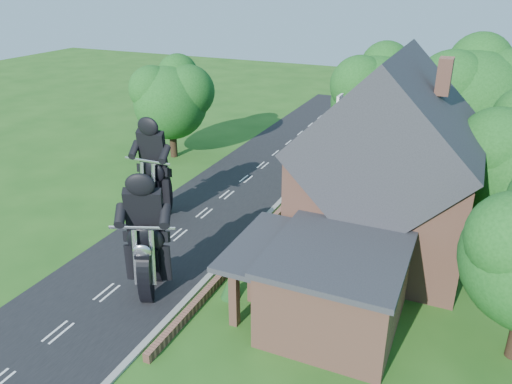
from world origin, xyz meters
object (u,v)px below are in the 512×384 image
at_px(house, 386,172).
at_px(motorcycle_follow, 157,203).
at_px(motorcycle_lead, 151,275).
at_px(annex, 333,285).
at_px(garden_wall, 263,231).

bearing_deg(house, motorcycle_follow, -172.97).
distance_m(house, motorcycle_lead, 12.34).
relative_size(house, motorcycle_lead, 5.40).
xyz_separation_m(house, motorcycle_follow, (-12.76, -1.57, -3.42)).
bearing_deg(annex, motorcycle_lead, -170.90).
bearing_deg(annex, motorcycle_follow, 156.69).
height_order(garden_wall, motorcycle_follow, motorcycle_follow).
height_order(garden_wall, motorcycle_lead, motorcycle_lead).
bearing_deg(motorcycle_follow, annex, 155.24).
bearing_deg(garden_wall, motorcycle_lead, -109.16).
bearing_deg(garden_wall, house, 9.17).
relative_size(motorcycle_lead, motorcycle_follow, 0.95).
bearing_deg(garden_wall, annex, -46.16).
height_order(motorcycle_lead, motorcycle_follow, motorcycle_follow).
distance_m(annex, motorcycle_lead, 8.18).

